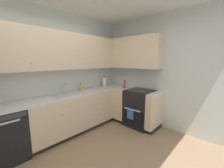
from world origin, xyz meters
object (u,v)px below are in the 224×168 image
at_px(soap_bottle, 81,87).
at_px(oil_bottle, 125,84).
at_px(paper_towel_roll, 104,82).
at_px(dishwasher, 3,135).
at_px(oven_range, 140,108).

distance_m(soap_bottle, oil_bottle, 1.14).
bearing_deg(paper_towel_roll, soap_bottle, 178.55).
relative_size(dishwasher, paper_towel_roll, 2.85).
relative_size(oven_range, soap_bottle, 6.09).
height_order(paper_towel_roll, oil_bottle, paper_towel_roll).
bearing_deg(soap_bottle, paper_towel_roll, -1.45).
distance_m(oven_range, soap_bottle, 1.56).
height_order(oven_range, oil_bottle, oil_bottle).
distance_m(oven_range, oil_bottle, 0.72).
height_order(dishwasher, paper_towel_roll, paper_towel_roll).
xyz_separation_m(oven_range, oil_bottle, (-0.02, 0.48, 0.54)).
height_order(oven_range, paper_towel_roll, paper_towel_roll).
relative_size(soap_bottle, paper_towel_roll, 0.57).
bearing_deg(paper_towel_roll, dishwasher, -176.19).
relative_size(soap_bottle, oil_bottle, 0.79).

